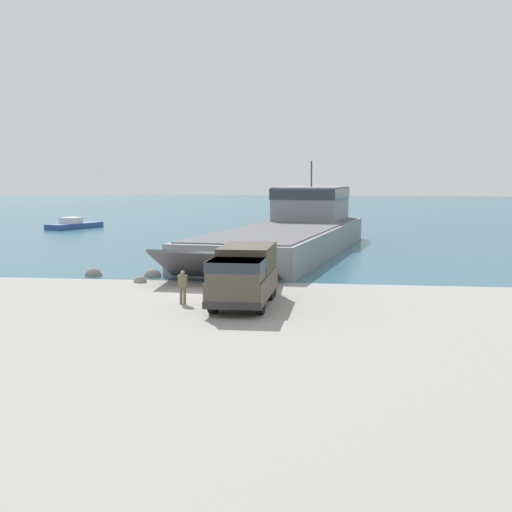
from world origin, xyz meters
name	(u,v)px	position (x,y,z in m)	size (l,w,h in m)	color
ground_plane	(212,292)	(0.00, 0.00, 0.00)	(240.00, 240.00, 0.00)	gray
water_surface	(311,210)	(0.00, 93.85, 0.00)	(240.00, 180.00, 0.01)	#285B70
landing_craft	(293,228)	(2.53, 22.36, 1.82)	(12.51, 34.79, 7.58)	gray
military_truck	(244,274)	(2.27, -3.58, 1.50)	(2.61, 7.08, 2.79)	#4C4738
soldier_on_ramp	(183,285)	(-0.72, -3.68, 0.94)	(0.46, 0.28, 1.64)	#6B664C
moored_boat_a	(74,225)	(-24.99, 43.00, 0.45)	(5.11, 7.57, 1.35)	navy
shoreline_rock_a	(153,277)	(-4.74, 5.19, 0.00)	(1.09, 1.09, 1.09)	gray
shoreline_rock_b	(94,276)	(-8.52, 5.08, 0.00)	(1.07, 1.07, 1.07)	gray
shoreline_rock_c	(140,282)	(-4.87, 2.91, 0.00)	(0.79, 0.79, 0.79)	gray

